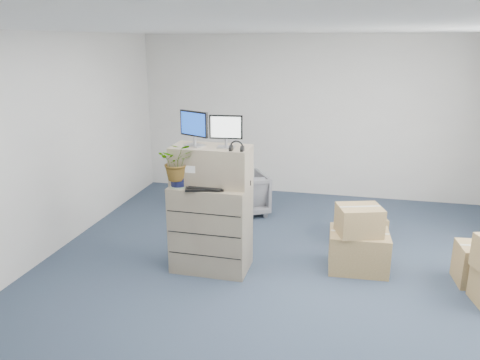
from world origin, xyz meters
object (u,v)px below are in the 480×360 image
filing_cabinet_lower (211,227)px  keyboard (205,189)px  monitor_left (194,126)px  water_bottle (221,174)px  monitor_right (226,130)px  office_chair (243,192)px  potted_plant (178,166)px

filing_cabinet_lower → keyboard: size_ratio=2.44×
monitor_left → water_bottle: bearing=22.3°
monitor_left → monitor_right: size_ratio=1.07×
filing_cabinet_lower → office_chair: 1.94m
monitor_left → potted_plant: 0.50m
water_bottle → office_chair: water_bottle is taller
monitor_left → monitor_right: monitor_left is taller
filing_cabinet_lower → monitor_right: (0.19, 0.02, 1.19)m
monitor_left → water_bottle: size_ratio=1.41×
water_bottle → potted_plant: 0.50m
monitor_left → keyboard: size_ratio=0.93×
water_bottle → monitor_left: bearing=176.6°
filing_cabinet_lower → monitor_right: bearing=7.4°
potted_plant → office_chair: 2.30m
office_chair → monitor_right: bearing=66.4°
keyboard → water_bottle: bearing=37.5°
potted_plant → monitor_left: bearing=49.6°
potted_plant → office_chair: size_ratio=0.70×
potted_plant → office_chair: potted_plant is taller
monitor_right → water_bottle: bearing=-177.6°
office_chair → filing_cabinet_lower: bearing=60.8°
monitor_left → office_chair: monitor_left is taller
water_bottle → potted_plant: (-0.47, -0.16, 0.10)m
potted_plant → monitor_right: bearing=17.4°
monitor_right → keyboard: (-0.21, -0.19, -0.65)m
potted_plant → filing_cabinet_lower: bearing=23.0°
monitor_left → keyboard: (0.18, -0.20, -0.67)m
monitor_right → water_bottle: monitor_right is taller
monitor_left → office_chair: (0.15, 1.90, -1.38)m
monitor_left → filing_cabinet_lower: bearing=16.3°
potted_plant → water_bottle: bearing=18.6°
filing_cabinet_lower → potted_plant: potted_plant is taller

